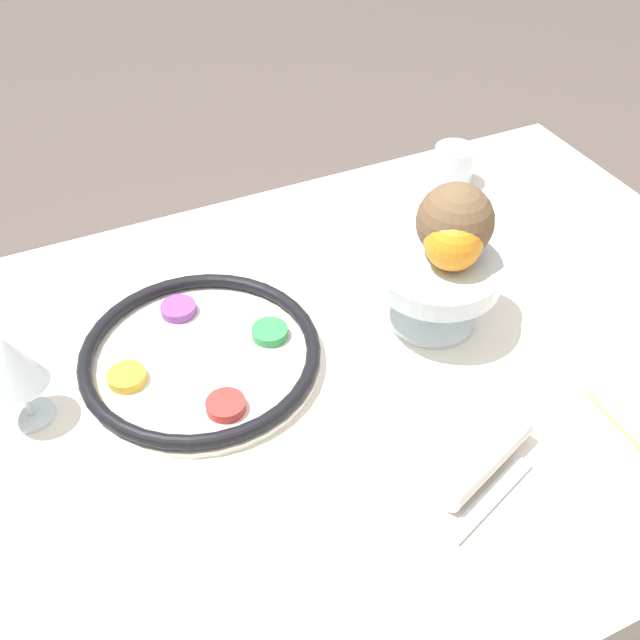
{
  "coord_description": "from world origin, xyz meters",
  "views": [
    {
      "loc": [
        -0.41,
        -0.64,
        1.5
      ],
      "look_at": [
        -0.09,
        0.06,
        0.8
      ],
      "focal_mm": 42.0,
      "sensor_mm": 36.0,
      "label": 1
    }
  ],
  "objects_px": {
    "seder_plate": "(201,355)",
    "napkin_roll": "(481,456)",
    "cup_near": "(453,165)",
    "fruit_stand": "(437,278)",
    "wine_glass": "(11,363)",
    "coconut": "(455,222)",
    "orange_fruit": "(453,242)"
  },
  "relations": [
    {
      "from": "cup_near",
      "to": "fruit_stand",
      "type": "bearing_deg",
      "value": -126.73
    },
    {
      "from": "fruit_stand",
      "to": "cup_near",
      "type": "relative_size",
      "value": 2.48
    },
    {
      "from": "fruit_stand",
      "to": "napkin_roll",
      "type": "height_order",
      "value": "fruit_stand"
    },
    {
      "from": "seder_plate",
      "to": "cup_near",
      "type": "relative_size",
      "value": 4.57
    },
    {
      "from": "fruit_stand",
      "to": "napkin_roll",
      "type": "relative_size",
      "value": 1.12
    },
    {
      "from": "fruit_stand",
      "to": "wine_glass",
      "type": "bearing_deg",
      "value": 173.87
    },
    {
      "from": "fruit_stand",
      "to": "cup_near",
      "type": "height_order",
      "value": "fruit_stand"
    },
    {
      "from": "wine_glass",
      "to": "napkin_roll",
      "type": "height_order",
      "value": "wine_glass"
    },
    {
      "from": "seder_plate",
      "to": "orange_fruit",
      "type": "height_order",
      "value": "orange_fruit"
    },
    {
      "from": "cup_near",
      "to": "wine_glass",
      "type": "bearing_deg",
      "value": -162.56
    },
    {
      "from": "seder_plate",
      "to": "coconut",
      "type": "bearing_deg",
      "value": -7.31
    },
    {
      "from": "orange_fruit",
      "to": "wine_glass",
      "type": "bearing_deg",
      "value": 172.96
    },
    {
      "from": "wine_glass",
      "to": "orange_fruit",
      "type": "height_order",
      "value": "orange_fruit"
    },
    {
      "from": "wine_glass",
      "to": "cup_near",
      "type": "xyz_separation_m",
      "value": [
        0.79,
        0.25,
        -0.06
      ]
    },
    {
      "from": "wine_glass",
      "to": "fruit_stand",
      "type": "relative_size",
      "value": 0.77
    },
    {
      "from": "napkin_roll",
      "to": "coconut",
      "type": "bearing_deg",
      "value": 66.84
    },
    {
      "from": "fruit_stand",
      "to": "cup_near",
      "type": "bearing_deg",
      "value": 53.27
    },
    {
      "from": "seder_plate",
      "to": "wine_glass",
      "type": "distance_m",
      "value": 0.24
    },
    {
      "from": "seder_plate",
      "to": "cup_near",
      "type": "bearing_deg",
      "value": 23.94
    },
    {
      "from": "wine_glass",
      "to": "napkin_roll",
      "type": "xyz_separation_m",
      "value": [
        0.48,
        -0.31,
        -0.07
      ]
    },
    {
      "from": "coconut",
      "to": "fruit_stand",
      "type": "bearing_deg",
      "value": -154.42
    },
    {
      "from": "orange_fruit",
      "to": "cup_near",
      "type": "distance_m",
      "value": 0.4
    },
    {
      "from": "napkin_roll",
      "to": "cup_near",
      "type": "relative_size",
      "value": 2.22
    },
    {
      "from": "coconut",
      "to": "cup_near",
      "type": "distance_m",
      "value": 0.38
    },
    {
      "from": "seder_plate",
      "to": "coconut",
      "type": "height_order",
      "value": "coconut"
    },
    {
      "from": "wine_glass",
      "to": "coconut",
      "type": "relative_size",
      "value": 1.29
    },
    {
      "from": "cup_near",
      "to": "orange_fruit",
      "type": "bearing_deg",
      "value": -124.51
    },
    {
      "from": "fruit_stand",
      "to": "coconut",
      "type": "distance_m",
      "value": 0.09
    },
    {
      "from": "wine_glass",
      "to": "orange_fruit",
      "type": "bearing_deg",
      "value": -7.04
    },
    {
      "from": "seder_plate",
      "to": "coconut",
      "type": "distance_m",
      "value": 0.39
    },
    {
      "from": "coconut",
      "to": "cup_near",
      "type": "relative_size",
      "value": 1.48
    },
    {
      "from": "seder_plate",
      "to": "napkin_roll",
      "type": "bearing_deg",
      "value": -51.64
    }
  ]
}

